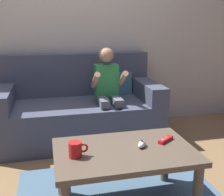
{
  "coord_description": "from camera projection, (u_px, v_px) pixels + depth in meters",
  "views": [
    {
      "loc": [
        -0.24,
        -1.76,
        1.19
      ],
      "look_at": [
        0.28,
        0.44,
        0.58
      ],
      "focal_mm": 44.83,
      "sensor_mm": 36.0,
      "label": 1
    }
  ],
  "objects": [
    {
      "name": "game_remote_red_near_edge",
      "position": [
        166.0,
        140.0,
        1.89
      ],
      "size": [
        0.13,
        0.11,
        0.03
      ],
      "color": "red",
      "rests_on": "coffee_table"
    },
    {
      "name": "coffee_table",
      "position": [
        125.0,
        159.0,
        1.79
      ],
      "size": [
        0.89,
        0.57,
        0.42
      ],
      "color": "brown",
      "rests_on": "ground"
    },
    {
      "name": "coffee_mug",
      "position": [
        76.0,
        149.0,
        1.66
      ],
      "size": [
        0.12,
        0.08,
        0.1
      ],
      "color": "red",
      "rests_on": "coffee_table"
    },
    {
      "name": "nunchuk_white",
      "position": [
        142.0,
        144.0,
        1.8
      ],
      "size": [
        0.09,
        0.1,
        0.05
      ],
      "color": "white",
      "rests_on": "coffee_table"
    },
    {
      "name": "couch",
      "position": [
        79.0,
        110.0,
        2.96
      ],
      "size": [
        1.65,
        0.8,
        0.87
      ],
      "color": "#474C60",
      "rests_on": "ground"
    },
    {
      "name": "wall_back",
      "position": [
        66.0,
        17.0,
        3.07
      ],
      "size": [
        4.66,
        0.05,
        2.5
      ],
      "primitive_type": "cube",
      "color": "beige",
      "rests_on": "ground"
    },
    {
      "name": "ground_plane",
      "position": [
        88.0,
        194.0,
        2.01
      ],
      "size": [
        9.33,
        9.33,
        0.0
      ],
      "primitive_type": "plane",
      "color": "olive"
    },
    {
      "name": "person_seated_on_couch",
      "position": [
        108.0,
        90.0,
        2.79
      ],
      "size": [
        0.33,
        0.4,
        0.96
      ],
      "color": "slate",
      "rests_on": "ground"
    }
  ]
}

